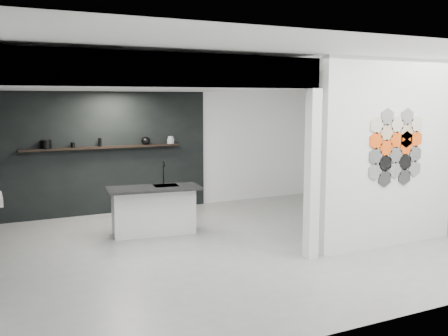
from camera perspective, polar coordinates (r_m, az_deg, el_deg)
floor at (r=7.65m, az=0.31°, el=-8.93°), size 7.00×6.00×0.01m
partition_panel at (r=7.83m, az=18.46°, el=1.56°), size 2.45×0.15×2.80m
bay_clad_back at (r=9.79m, az=-14.33°, el=1.60°), size 4.40×0.04×2.35m
bulkhead at (r=7.82m, az=-11.74°, el=10.24°), size 4.40×4.00×0.40m
corner_column at (r=6.96m, az=10.04°, el=-0.77°), size 0.16×0.16×2.35m
fascia_beam at (r=5.98m, az=-7.16°, el=11.09°), size 4.40×0.16×0.40m
display_shelf at (r=9.69m, az=-13.65°, el=2.31°), size 3.00×0.15×0.04m
kitchen_island at (r=8.29m, az=-8.03°, el=-4.73°), size 1.57×0.85×1.20m
stockpot at (r=9.53m, az=-19.67°, el=2.56°), size 0.21×0.21×0.15m
kettle at (r=9.89m, az=-8.92°, el=3.10°), size 0.23×0.23×0.15m
glass_bowl at (r=10.06m, az=-6.11°, el=3.09°), size 0.18×0.18×0.10m
glass_vase at (r=10.05m, az=-6.12°, el=3.22°), size 0.12×0.12×0.15m
bottle_dark at (r=9.67m, az=-13.99°, el=2.87°), size 0.07×0.07×0.16m
utensil_cup at (r=9.59m, az=-16.90°, el=2.53°), size 0.09×0.09×0.10m
hex_tile_cluster at (r=7.78m, az=19.11°, el=2.27°), size 1.04×0.02×1.16m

